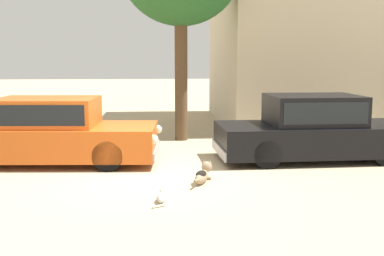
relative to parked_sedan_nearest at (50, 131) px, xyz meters
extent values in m
plane|color=tan|center=(2.04, -1.29, -0.70)|extent=(80.00, 80.00, 0.00)
cube|color=#D15619|center=(0.01, 0.00, -0.22)|extent=(4.66, 2.05, 0.67)
cube|color=#D15619|center=(-0.03, 0.00, 0.42)|extent=(2.19, 1.63, 0.60)
cube|color=black|center=(-0.03, 0.00, 0.43)|extent=(2.03, 1.64, 0.42)
cube|color=#999BA0|center=(2.26, -0.16, -0.44)|extent=(0.24, 1.70, 0.20)
sphere|color=silver|center=(2.34, 0.52, -0.07)|extent=(0.20, 0.20, 0.20)
sphere|color=silver|center=(2.25, -0.84, -0.07)|extent=(0.20, 0.20, 0.20)
cylinder|color=black|center=(1.43, 0.67, -0.39)|extent=(0.64, 0.24, 0.63)
cylinder|color=black|center=(1.32, -0.86, -0.39)|extent=(0.64, 0.24, 0.63)
cylinder|color=black|center=(-1.30, 0.86, -0.39)|extent=(0.64, 0.24, 0.63)
cube|color=black|center=(5.85, -0.07, -0.23)|extent=(4.36, 1.90, 0.65)
cube|color=black|center=(5.81, -0.07, 0.42)|extent=(2.03, 1.58, 0.66)
cube|color=black|center=(5.81, -0.07, 0.43)|extent=(1.87, 1.60, 0.46)
cube|color=#999BA0|center=(3.72, -0.13, -0.44)|extent=(0.17, 1.73, 0.20)
cube|color=red|center=(3.70, 0.63, -0.07)|extent=(0.05, 0.18, 0.18)
cube|color=red|center=(3.74, -0.90, -0.07)|extent=(0.05, 0.18, 0.18)
cylinder|color=black|center=(7.12, 0.76, -0.40)|extent=(0.61, 0.22, 0.60)
cylinder|color=black|center=(4.54, 0.68, -0.40)|extent=(0.61, 0.22, 0.60)
cylinder|color=black|center=(4.58, -0.89, -0.40)|extent=(0.61, 0.22, 0.60)
cylinder|color=#997F60|center=(3.17, -1.66, -0.67)|extent=(0.11, 0.09, 0.06)
cylinder|color=#997F60|center=(3.27, -1.70, -0.67)|extent=(0.11, 0.09, 0.06)
ellipsoid|color=#997F60|center=(3.13, -1.94, -0.59)|extent=(0.39, 0.63, 0.23)
ellipsoid|color=black|center=(3.11, -1.98, -0.52)|extent=(0.29, 0.37, 0.13)
sphere|color=#997F60|center=(3.26, -1.59, -0.48)|extent=(0.21, 0.21, 0.21)
cone|color=#997F60|center=(3.29, -1.49, -0.49)|extent=(0.15, 0.15, 0.11)
cone|color=#997F60|center=(3.20, -1.56, -0.39)|extent=(0.09, 0.09, 0.09)
cone|color=#997F60|center=(3.31, -1.61, -0.39)|extent=(0.09, 0.09, 0.09)
cylinder|color=#997F60|center=(3.00, -2.29, -0.56)|extent=(0.12, 0.22, 0.08)
ellipsoid|color=beige|center=(2.37, -3.02, -0.63)|extent=(0.17, 0.40, 0.15)
sphere|color=beige|center=(2.40, -2.79, -0.61)|extent=(0.11, 0.11, 0.11)
cone|color=beige|center=(2.37, -2.79, -0.56)|extent=(0.04, 0.04, 0.05)
cone|color=beige|center=(2.42, -2.80, -0.56)|extent=(0.04, 0.04, 0.05)
cylinder|color=beige|center=(2.32, -3.31, -0.68)|extent=(0.21, 0.14, 0.04)
cylinder|color=brown|center=(3.01, 2.70, 1.01)|extent=(0.35, 0.35, 3.43)
camera|label=1|loc=(2.29, -10.45, 1.61)|focal=44.86mm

